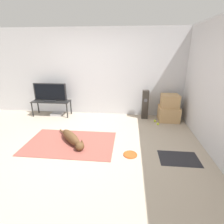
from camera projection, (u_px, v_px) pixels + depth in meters
The scene contains 15 objects.
ground_plane at pixel (81, 146), 3.71m from camera, with size 12.00×12.00×0.00m, color #B2A38E.
wall_back at pixel (97, 73), 5.25m from camera, with size 8.00×0.06×2.55m.
wall_right at pixel (223, 90), 3.04m from camera, with size 0.06×8.00×2.55m.
area_rug at pixel (71, 143), 3.84m from camera, with size 1.91×1.21×0.01m.
dog at pixel (72, 138), 3.79m from camera, with size 0.82×0.88×0.24m.
frisbee at pixel (130, 154), 3.40m from camera, with size 0.27×0.27×0.03m.
cardboard_box_lower at pixel (169, 114), 5.02m from camera, with size 0.56×0.51×0.42m.
cardboard_box_upper at pixel (170, 101), 4.90m from camera, with size 0.47×0.43×0.35m.
floor_speaker at pixel (145, 104), 5.13m from camera, with size 0.18×0.19×0.85m.
tv_stand at pixel (51, 103), 5.35m from camera, with size 1.15×0.41×0.46m.
tv at pixel (50, 92), 5.25m from camera, with size 1.00×0.20×0.54m.
tennis_ball_by_boxes at pixel (158, 124), 4.76m from camera, with size 0.07×0.07×0.07m.
tennis_ball_near_speaker at pixel (155, 121), 4.96m from camera, with size 0.07×0.07×0.07m.
game_console at pixel (57, 114), 5.48m from camera, with size 0.34×0.26×0.07m.
door_mat at pixel (179, 158), 3.30m from camera, with size 0.74×0.51×0.01m.
Camera 1 is at (0.97, -3.17, 1.94)m, focal length 28.00 mm.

